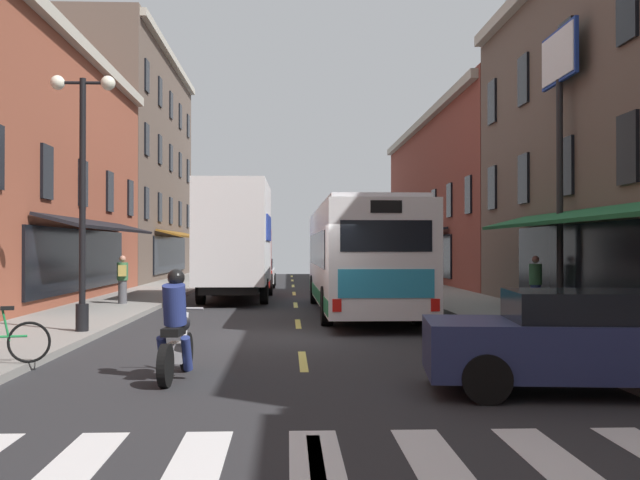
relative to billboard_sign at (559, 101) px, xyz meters
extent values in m
cube|color=#28282B|center=(-7.05, -3.46, -5.97)|extent=(34.80, 80.00, 0.10)
cube|color=#DBCC4C|center=(-7.05, -13.46, -5.91)|extent=(0.14, 2.40, 0.01)
cube|color=#DBCC4C|center=(-7.05, -6.96, -5.91)|extent=(0.14, 2.40, 0.01)
cube|color=#DBCC4C|center=(-7.05, -0.46, -5.91)|extent=(0.14, 2.40, 0.01)
cube|color=#DBCC4C|center=(-7.05, 6.04, -5.91)|extent=(0.14, 2.40, 0.01)
cube|color=#DBCC4C|center=(-7.05, 12.54, -5.91)|extent=(0.14, 2.40, 0.01)
cube|color=#DBCC4C|center=(-7.05, 19.04, -5.91)|extent=(0.14, 2.40, 0.01)
cube|color=#DBCC4C|center=(-7.05, 25.54, -5.91)|extent=(0.14, 2.40, 0.01)
cube|color=#DBCC4C|center=(-7.05, 32.04, -5.91)|extent=(0.14, 2.40, 0.01)
cube|color=silver|center=(-9.25, -13.46, -5.91)|extent=(0.50, 2.80, 0.01)
cube|color=silver|center=(-8.15, -13.46, -5.91)|extent=(0.50, 2.80, 0.01)
cube|color=silver|center=(-7.05, -13.46, -5.91)|extent=(0.50, 2.80, 0.01)
cube|color=silver|center=(-5.95, -13.46, -5.91)|extent=(0.50, 2.80, 0.01)
cube|color=silver|center=(-4.85, -13.46, -5.91)|extent=(0.50, 2.80, 0.01)
cube|color=gray|center=(-12.95, -3.46, -5.85)|extent=(3.00, 80.00, 0.14)
cube|color=gray|center=(-1.15, -3.46, -5.85)|extent=(3.00, 80.00, 0.14)
cube|color=#B2AD9E|center=(-14.35, 6.54, 2.92)|extent=(0.44, 19.40, 0.40)
cube|color=black|center=(-14.41, 6.54, -4.37)|extent=(0.10, 12.00, 2.10)
cube|color=black|center=(-13.70, 6.54, -3.17)|extent=(1.38, 11.20, 0.44)
cube|color=black|center=(-14.41, 2.54, -1.72)|extent=(0.10, 1.00, 1.60)
cube|color=black|center=(-14.41, 6.54, -1.72)|extent=(0.10, 1.00, 1.60)
cube|color=black|center=(-14.41, 10.54, -1.72)|extent=(0.10, 1.00, 1.60)
cube|color=black|center=(-14.41, 14.54, -1.72)|extent=(0.10, 1.00, 1.60)
cube|color=brown|center=(-18.45, 26.54, 0.94)|extent=(8.00, 19.90, 13.71)
cube|color=#B2AD9E|center=(-14.35, 26.54, 7.44)|extent=(0.44, 19.40, 0.40)
cube|color=black|center=(-14.41, 26.54, -4.37)|extent=(0.10, 12.00, 2.10)
cube|color=brown|center=(-13.70, 26.54, -3.17)|extent=(1.38, 11.20, 0.44)
cube|color=black|center=(-14.41, 18.54, -1.72)|extent=(0.10, 1.00, 1.60)
cube|color=black|center=(-14.41, 22.54, -1.72)|extent=(0.10, 1.00, 1.60)
cube|color=black|center=(-14.41, 26.54, -1.72)|extent=(0.10, 1.00, 1.60)
cube|color=black|center=(-14.41, 30.54, -1.72)|extent=(0.10, 1.00, 1.60)
cube|color=black|center=(-14.41, 34.54, -1.72)|extent=(0.10, 1.00, 1.60)
cube|color=black|center=(-14.41, 18.54, 1.48)|extent=(0.10, 1.00, 1.60)
cube|color=black|center=(-14.41, 22.54, 1.48)|extent=(0.10, 1.00, 1.60)
cube|color=black|center=(-14.41, 26.54, 1.48)|extent=(0.10, 1.00, 1.60)
cube|color=black|center=(-14.41, 30.54, 1.48)|extent=(0.10, 1.00, 1.60)
cube|color=black|center=(-14.41, 34.54, 1.48)|extent=(0.10, 1.00, 1.60)
cube|color=black|center=(-14.41, 18.54, 4.68)|extent=(0.10, 1.00, 1.60)
cube|color=black|center=(-14.41, 22.54, 4.68)|extent=(0.10, 1.00, 1.60)
cube|color=black|center=(-14.41, 26.54, 4.68)|extent=(0.10, 1.00, 1.60)
cube|color=black|center=(-14.41, 30.54, 4.68)|extent=(0.10, 1.00, 1.60)
cube|color=black|center=(-14.41, 34.54, 4.68)|extent=(0.10, 1.00, 1.60)
cube|color=black|center=(0.31, -3.46, -4.37)|extent=(0.10, 16.00, 2.10)
cube|color=#1E6638|center=(-0.40, -3.46, -3.17)|extent=(1.38, 14.93, 0.44)
cube|color=black|center=(0.31, -3.46, -1.72)|extent=(0.10, 1.00, 1.60)
cube|color=black|center=(0.31, 0.35, -1.72)|extent=(0.10, 1.00, 1.60)
cube|color=black|center=(0.31, 4.16, -1.72)|extent=(0.10, 1.00, 1.60)
cube|color=black|center=(0.31, 7.97, -1.72)|extent=(0.10, 1.00, 1.60)
cube|color=black|center=(0.31, -3.46, 1.48)|extent=(0.10, 1.00, 1.60)
cube|color=black|center=(0.31, 0.35, 1.48)|extent=(0.10, 1.00, 1.60)
cube|color=black|center=(0.31, 4.16, 1.48)|extent=(0.10, 1.00, 1.60)
cube|color=black|center=(0.31, 7.97, 1.48)|extent=(0.10, 1.00, 1.60)
cube|color=brown|center=(4.35, 23.21, -1.24)|extent=(8.00, 26.57, 9.35)
cube|color=#B2AD9E|center=(0.25, 23.21, 3.08)|extent=(0.44, 26.07, 0.40)
cube|color=black|center=(0.31, 23.21, -4.37)|extent=(0.10, 16.00, 2.10)
cube|color=black|center=(-0.40, 23.21, -3.17)|extent=(1.38, 14.93, 0.44)
cube|color=black|center=(0.31, 11.78, -1.72)|extent=(0.10, 1.00, 1.60)
cube|color=black|center=(0.31, 15.59, -1.72)|extent=(0.10, 1.00, 1.60)
cube|color=black|center=(0.31, 19.40, -1.72)|extent=(0.10, 1.00, 1.60)
cube|color=black|center=(0.31, 23.21, -1.72)|extent=(0.10, 1.00, 1.60)
cube|color=black|center=(0.31, 27.02, -1.72)|extent=(0.10, 1.00, 1.60)
cube|color=black|center=(0.31, 30.83, -1.72)|extent=(0.10, 1.00, 1.60)
cube|color=black|center=(0.31, 34.63, -1.72)|extent=(0.10, 1.00, 1.60)
cylinder|color=black|center=(0.00, 0.00, -2.59)|extent=(0.18, 0.18, 6.36)
cylinder|color=black|center=(0.00, 0.00, -5.66)|extent=(0.40, 0.40, 0.24)
cube|color=navy|center=(0.00, 0.00, 1.23)|extent=(0.10, 2.54, 1.44)
cube|color=silver|center=(-0.06, 0.00, 1.23)|extent=(0.04, 2.38, 1.28)
cube|color=silver|center=(0.06, 0.00, 1.23)|extent=(0.04, 2.38, 1.28)
cube|color=white|center=(-5.17, 2.61, -4.19)|extent=(2.62, 12.09, 2.76)
cube|color=silver|center=(-5.17, 2.61, -2.75)|extent=(2.42, 10.89, 0.16)
cube|color=black|center=(-5.18, 2.91, -3.99)|extent=(2.65, 9.69, 0.96)
cube|color=#19723F|center=(-5.17, 2.61, -5.32)|extent=(2.65, 11.69, 0.36)
cube|color=black|center=(-5.21, 8.60, -3.99)|extent=(2.25, 0.13, 1.10)
cube|color=black|center=(-5.14, -3.39, -3.68)|extent=(2.05, 0.13, 0.70)
cube|color=teal|center=(-5.14, -3.40, -4.74)|extent=(2.15, 0.11, 0.64)
cube|color=black|center=(-5.14, -3.40, -3.03)|extent=(0.70, 0.10, 0.28)
cube|color=red|center=(-6.23, -3.42, -5.22)|extent=(0.20, 0.08, 0.28)
cube|color=red|center=(-4.04, -3.41, -5.22)|extent=(0.20, 0.08, 0.28)
cylinder|color=black|center=(-6.37, 6.64, -5.42)|extent=(0.31, 1.00, 1.00)
cylinder|color=black|center=(-4.02, 6.65, -5.42)|extent=(0.31, 1.00, 1.00)
cylinder|color=black|center=(-6.33, -0.94, -5.42)|extent=(0.31, 1.00, 1.00)
cylinder|color=black|center=(-3.98, -0.93, -5.42)|extent=(0.31, 1.00, 1.00)
cube|color=#B21E19|center=(-9.18, 11.41, -4.37)|extent=(2.32, 2.18, 2.40)
cube|color=black|center=(-9.17, 12.44, -3.52)|extent=(2.00, 0.12, 0.80)
cube|color=silver|center=(-9.23, 7.34, -3.43)|extent=(2.47, 6.02, 3.58)
cube|color=navy|center=(-8.01, 7.32, -3.25)|extent=(0.10, 3.59, 0.90)
cube|color=black|center=(-9.21, 8.41, -5.37)|extent=(1.99, 7.76, 0.24)
cylinder|color=black|center=(-10.28, 11.22, -5.47)|extent=(0.29, 0.90, 0.90)
cylinder|color=black|center=(-8.08, 11.19, -5.47)|extent=(0.29, 0.90, 0.90)
cylinder|color=black|center=(-10.34, 6.45, -5.47)|extent=(0.29, 0.90, 0.90)
cylinder|color=black|center=(-8.14, 6.43, -5.47)|extent=(0.29, 0.90, 0.90)
cube|color=navy|center=(-3.31, -10.08, -5.30)|extent=(4.40, 2.21, 0.74)
cube|color=black|center=(-3.14, -10.10, -4.74)|extent=(2.44, 1.84, 0.44)
cylinder|color=black|center=(-4.80, -10.75, -5.60)|extent=(0.66, 0.29, 0.64)
cylinder|color=black|center=(-4.62, -9.10, -5.60)|extent=(0.66, 0.29, 0.64)
cube|color=silver|center=(-8.93, 18.05, -5.34)|extent=(1.90, 4.22, 0.67)
cube|color=black|center=(-8.93, 17.88, -4.78)|extent=(1.73, 2.29, 0.53)
cube|color=red|center=(-9.67, 15.96, -5.11)|extent=(0.20, 0.06, 0.14)
cube|color=red|center=(-8.16, 15.97, -5.11)|extent=(0.20, 0.06, 0.14)
cylinder|color=black|center=(-9.82, 19.45, -5.60)|extent=(0.22, 0.64, 0.64)
cylinder|color=black|center=(-8.05, 19.46, -5.60)|extent=(0.22, 0.64, 0.64)
cylinder|color=black|center=(-9.81, 16.64, -5.60)|extent=(0.22, 0.64, 0.64)
cylinder|color=black|center=(-8.03, 16.65, -5.60)|extent=(0.22, 0.64, 0.64)
cylinder|color=black|center=(-8.94, -7.97, -5.61)|extent=(0.15, 0.63, 0.62)
cylinder|color=black|center=(-9.04, -9.42, -5.61)|extent=(0.17, 0.63, 0.62)
cylinder|color=#B2B2B7|center=(-8.95, -8.09, -5.31)|extent=(0.09, 0.33, 0.68)
ellipsoid|color=black|center=(-8.98, -8.51, -5.11)|extent=(0.36, 0.58, 0.28)
cube|color=black|center=(-9.01, -8.91, -5.18)|extent=(0.30, 0.58, 0.12)
cube|color=#B2B2B7|center=(-8.99, -8.69, -5.52)|extent=(0.27, 0.42, 0.30)
cylinder|color=#B2B2B7|center=(-8.95, -8.19, -4.90)|extent=(0.62, 0.09, 0.04)
cylinder|color=navy|center=(-9.00, -8.84, -4.79)|extent=(0.37, 0.48, 0.66)
sphere|color=black|center=(-8.99, -8.73, -4.39)|extent=(0.26, 0.26, 0.26)
cylinder|color=navy|center=(-9.18, -8.80, -5.52)|extent=(0.17, 0.37, 0.56)
cylinder|color=navy|center=(-8.82, -8.83, -5.52)|extent=(0.17, 0.37, 0.56)
torus|color=black|center=(-11.44, -7.92, -5.45)|extent=(0.65, 0.21, 0.66)
cylinder|color=#1E7F3F|center=(-11.78, -8.00, -5.17)|extent=(0.14, 0.07, 0.50)
cube|color=black|center=(-11.76, -8.00, -4.90)|extent=(0.22, 0.17, 0.06)
cylinder|color=#4C4C51|center=(-12.73, 5.05, -5.40)|extent=(0.28, 0.28, 0.76)
cylinder|color=#33663F|center=(-12.73, 5.05, -4.72)|extent=(0.36, 0.36, 0.59)
sphere|color=tan|center=(-12.73, 5.05, -4.31)|extent=(0.21, 0.21, 0.21)
cube|color=#B29947|center=(-12.69, 4.82, -4.69)|extent=(0.28, 0.20, 0.36)
cylinder|color=navy|center=(-0.25, 1.27, -5.39)|extent=(0.28, 0.28, 0.77)
cylinder|color=#33663F|center=(-0.25, 1.27, -4.70)|extent=(0.36, 0.36, 0.60)
sphere|color=#A86E67|center=(-0.25, 1.27, -4.28)|extent=(0.21, 0.21, 0.21)
cylinder|color=black|center=(-11.83, -3.27, -2.99)|extent=(0.14, 0.14, 5.57)
cylinder|color=black|center=(-11.83, -3.27, -5.48)|extent=(0.28, 0.28, 0.60)
cylinder|color=black|center=(-11.83, -3.27, -0.30)|extent=(1.10, 0.07, 0.07)
sphere|color=white|center=(-12.38, -3.27, -0.30)|extent=(0.32, 0.32, 0.32)
sphere|color=white|center=(-11.28, -3.27, -0.30)|extent=(0.32, 0.32, 0.32)
camera|label=1|loc=(-7.31, -20.38, -3.93)|focal=43.19mm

